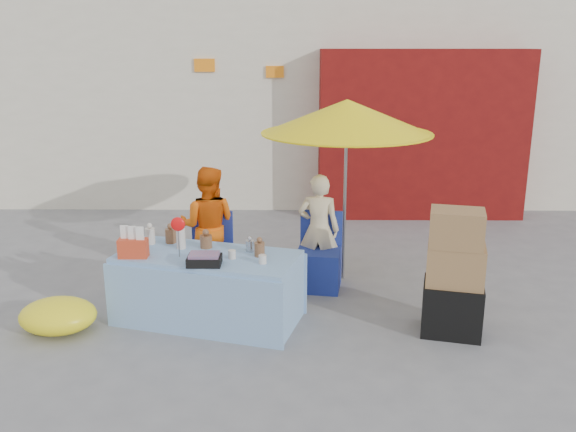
{
  "coord_description": "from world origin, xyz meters",
  "views": [
    {
      "loc": [
        0.19,
        -5.3,
        2.67
      ],
      "look_at": [
        0.14,
        0.6,
        1.0
      ],
      "focal_mm": 38.0,
      "sensor_mm": 36.0,
      "label": 1
    }
  ],
  "objects_px": {
    "vendor_orange": "(208,226)",
    "market_table": "(208,286)",
    "vendor_beige": "(319,230)",
    "chair_right": "(319,266)",
    "box_stack": "(454,277)",
    "umbrella": "(347,117)",
    "chair_left": "(208,266)"
  },
  "relations": [
    {
      "from": "vendor_orange",
      "to": "market_table",
      "type": "bearing_deg",
      "value": 105.56
    },
    {
      "from": "vendor_orange",
      "to": "vendor_beige",
      "type": "bearing_deg",
      "value": -171.16
    },
    {
      "from": "chair_right",
      "to": "box_stack",
      "type": "xyz_separation_m",
      "value": [
        1.22,
        -1.11,
        0.31
      ]
    },
    {
      "from": "vendor_orange",
      "to": "umbrella",
      "type": "distance_m",
      "value": 1.97
    },
    {
      "from": "chair_right",
      "to": "box_stack",
      "type": "distance_m",
      "value": 1.68
    },
    {
      "from": "market_table",
      "to": "umbrella",
      "type": "distance_m",
      "value": 2.39
    },
    {
      "from": "chair_right",
      "to": "chair_left",
      "type": "bearing_deg",
      "value": -171.16
    },
    {
      "from": "chair_left",
      "to": "vendor_beige",
      "type": "height_order",
      "value": "vendor_beige"
    },
    {
      "from": "chair_right",
      "to": "box_stack",
      "type": "bearing_deg",
      "value": -33.55
    },
    {
      "from": "market_table",
      "to": "box_stack",
      "type": "xyz_separation_m",
      "value": [
        2.36,
        -0.26,
        0.21
      ]
    },
    {
      "from": "chair_right",
      "to": "vendor_beige",
      "type": "relative_size",
      "value": 0.66
    },
    {
      "from": "chair_left",
      "to": "chair_right",
      "type": "xyz_separation_m",
      "value": [
        1.25,
        0.0,
        0.0
      ]
    },
    {
      "from": "umbrella",
      "to": "box_stack",
      "type": "xyz_separation_m",
      "value": [
        0.92,
        -1.4,
        -1.33
      ]
    },
    {
      "from": "chair_left",
      "to": "box_stack",
      "type": "relative_size",
      "value": 0.7
    },
    {
      "from": "vendor_beige",
      "to": "umbrella",
      "type": "relative_size",
      "value": 0.62
    },
    {
      "from": "chair_left",
      "to": "vendor_beige",
      "type": "bearing_deg",
      "value": 14.99
    },
    {
      "from": "vendor_beige",
      "to": "umbrella",
      "type": "bearing_deg",
      "value": -144.6
    },
    {
      "from": "market_table",
      "to": "vendor_beige",
      "type": "xyz_separation_m",
      "value": [
        1.13,
        0.98,
        0.29
      ]
    },
    {
      "from": "chair_left",
      "to": "chair_right",
      "type": "height_order",
      "value": "same"
    },
    {
      "from": "umbrella",
      "to": "vendor_orange",
      "type": "bearing_deg",
      "value": -174.47
    },
    {
      "from": "chair_left",
      "to": "box_stack",
      "type": "distance_m",
      "value": 2.73
    },
    {
      "from": "vendor_orange",
      "to": "box_stack",
      "type": "height_order",
      "value": "vendor_orange"
    },
    {
      "from": "market_table",
      "to": "vendor_orange",
      "type": "xyz_separation_m",
      "value": [
        -0.12,
        0.98,
        0.33
      ]
    },
    {
      "from": "market_table",
      "to": "chair_right",
      "type": "xyz_separation_m",
      "value": [
        1.14,
        0.85,
        -0.1
      ]
    },
    {
      "from": "vendor_orange",
      "to": "chair_right",
      "type": "bearing_deg",
      "value": -177.29
    },
    {
      "from": "chair_left",
      "to": "umbrella",
      "type": "distance_m",
      "value": 2.27
    },
    {
      "from": "vendor_beige",
      "to": "chair_right",
      "type": "bearing_deg",
      "value": 99.87
    },
    {
      "from": "vendor_beige",
      "to": "box_stack",
      "type": "xyz_separation_m",
      "value": [
        1.22,
        -1.25,
        -0.08
      ]
    },
    {
      "from": "market_table",
      "to": "chair_left",
      "type": "relative_size",
      "value": 2.31
    },
    {
      "from": "market_table",
      "to": "box_stack",
      "type": "distance_m",
      "value": 2.38
    },
    {
      "from": "vendor_orange",
      "to": "umbrella",
      "type": "xyz_separation_m",
      "value": [
        1.55,
        0.15,
        1.21
      ]
    },
    {
      "from": "vendor_beige",
      "to": "box_stack",
      "type": "height_order",
      "value": "vendor_beige"
    }
  ]
}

